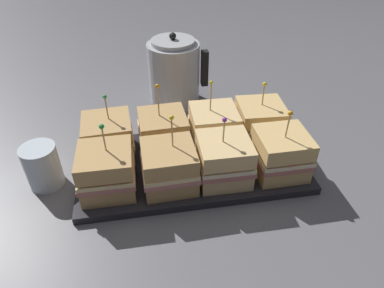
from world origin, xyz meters
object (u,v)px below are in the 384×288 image
(kettle_steel, at_px, (176,72))
(drinking_glass, at_px, (43,165))
(serving_platter, at_px, (192,164))
(sandwich_back_far_left, at_px, (109,138))
(sandwich_front_far_left, at_px, (107,171))
(sandwich_front_far_right, at_px, (281,154))
(sandwich_front_center_right, at_px, (224,160))
(sandwich_back_center_left, at_px, (163,132))
(sandwich_back_center_right, at_px, (214,128))
(sandwich_front_center_left, at_px, (169,167))
(sandwich_back_far_right, at_px, (260,123))

(kettle_steel, relative_size, drinking_glass, 2.13)
(serving_platter, bearing_deg, sandwich_back_far_left, 162.64)
(sandwich_front_far_left, relative_size, sandwich_front_far_right, 0.99)
(sandwich_front_center_right, bearing_deg, sandwich_back_far_left, 153.69)
(sandwich_front_far_right, distance_m, sandwich_back_center_left, 0.28)
(sandwich_front_center_right, distance_m, sandwich_front_far_right, 0.13)
(serving_platter, bearing_deg, sandwich_back_center_right, 42.85)
(kettle_steel, height_order, drinking_glass, kettle_steel)
(sandwich_back_center_right, xyz_separation_m, kettle_steel, (-0.06, 0.27, 0.03))
(sandwich_front_center_left, height_order, sandwich_front_center_right, sandwich_front_center_left)
(sandwich_back_far_left, distance_m, kettle_steel, 0.33)
(sandwich_front_center_left, bearing_deg, sandwich_back_center_right, 44.99)
(kettle_steel, bearing_deg, drinking_glass, -136.01)
(serving_platter, distance_m, sandwich_back_far_left, 0.21)
(serving_platter, relative_size, sandwich_front_far_left, 3.24)
(sandwich_front_center_right, distance_m, sandwich_back_far_left, 0.28)
(sandwich_front_center_right, xyz_separation_m, drinking_glass, (-0.39, 0.07, -0.02))
(sandwich_front_far_right, distance_m, drinking_glass, 0.52)
(sandwich_back_far_left, relative_size, drinking_glass, 1.59)
(sandwich_front_far_right, height_order, drinking_glass, sandwich_front_far_right)
(sandwich_front_center_left, height_order, sandwich_back_far_left, sandwich_front_center_left)
(serving_platter, relative_size, sandwich_back_center_right, 2.98)
(sandwich_front_far_left, distance_m, sandwich_back_far_left, 0.12)
(serving_platter, height_order, sandwich_front_center_right, sandwich_front_center_right)
(sandwich_front_far_right, xyz_separation_m, sandwich_back_center_right, (-0.12, 0.12, 0.00))
(sandwich_front_far_right, bearing_deg, sandwich_front_center_left, -179.73)
(sandwich_back_center_left, relative_size, sandwich_back_far_right, 1.11)
(serving_platter, distance_m, sandwich_front_far_right, 0.21)
(sandwich_back_far_left, bearing_deg, sandwich_front_far_left, -89.97)
(sandwich_back_center_right, relative_size, kettle_steel, 0.82)
(sandwich_front_far_right, distance_m, sandwich_back_far_right, 0.13)
(sandwich_back_far_left, height_order, kettle_steel, kettle_steel)
(sandwich_front_center_right, xyz_separation_m, sandwich_back_center_right, (0.00, 0.12, 0.00))
(sandwich_front_center_left, distance_m, sandwich_front_center_right, 0.12)
(sandwich_front_far_left, relative_size, sandwich_back_far_right, 1.02)
(sandwich_front_far_right, xyz_separation_m, sandwich_back_far_right, (-0.01, 0.13, -0.00))
(sandwich_front_center_right, distance_m, sandwich_back_center_left, 0.17)
(sandwich_front_center_right, bearing_deg, drinking_glass, 170.12)
(drinking_glass, bearing_deg, sandwich_front_center_left, -14.26)
(serving_platter, height_order, sandwich_back_far_right, sandwich_back_far_right)
(sandwich_back_far_right, bearing_deg, sandwich_front_far_left, -161.64)
(sandwich_back_center_right, bearing_deg, drinking_glass, -172.14)
(sandwich_back_far_left, relative_size, sandwich_back_center_left, 0.91)
(sandwich_back_far_left, bearing_deg, sandwich_back_center_right, -0.01)
(sandwich_front_far_right, relative_size, sandwich_back_far_left, 1.02)
(sandwich_front_center_right, relative_size, sandwich_back_center_left, 0.89)
(kettle_steel, bearing_deg, sandwich_front_center_right, -82.33)
(serving_platter, height_order, sandwich_front_far_left, sandwich_front_far_left)
(drinking_glass, bearing_deg, sandwich_front_center_right, -9.88)
(sandwich_front_center_left, relative_size, sandwich_back_far_left, 1.04)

